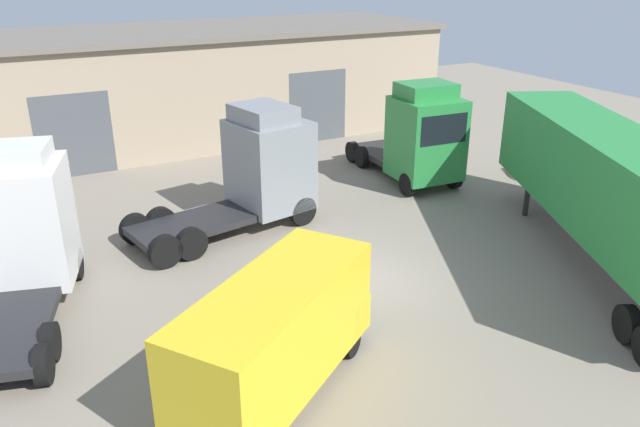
{
  "coord_description": "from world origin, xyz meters",
  "views": [
    {
      "loc": [
        -8.69,
        -13.84,
        8.97
      ],
      "look_at": [
        -0.41,
        1.83,
        1.6
      ],
      "focal_mm": 35.0,
      "sensor_mm": 36.0,
      "label": 1
    }
  ],
  "objects_px": {
    "tractor_unit_white": "(18,231)",
    "tractor_unit_grey": "(258,170)",
    "tractor_unit_green": "(421,137)",
    "container_trailer_green": "(607,184)",
    "gravel_pile": "(539,158)",
    "delivery_van_yellow": "(279,332)"
  },
  "relations": [
    {
      "from": "gravel_pile",
      "to": "tractor_unit_white",
      "type": "bearing_deg",
      "value": -176.89
    },
    {
      "from": "tractor_unit_white",
      "to": "tractor_unit_green",
      "type": "height_order",
      "value": "tractor_unit_white"
    },
    {
      "from": "tractor_unit_grey",
      "to": "delivery_van_yellow",
      "type": "bearing_deg",
      "value": -120.82
    },
    {
      "from": "tractor_unit_white",
      "to": "tractor_unit_grey",
      "type": "bearing_deg",
      "value": -59.74
    },
    {
      "from": "delivery_van_yellow",
      "to": "tractor_unit_green",
      "type": "distance_m",
      "value": 14.32
    },
    {
      "from": "tractor_unit_grey",
      "to": "delivery_van_yellow",
      "type": "distance_m",
      "value": 9.44
    },
    {
      "from": "tractor_unit_white",
      "to": "tractor_unit_grey",
      "type": "xyz_separation_m",
      "value": [
        7.82,
        2.03,
        -0.08
      ]
    },
    {
      "from": "container_trailer_green",
      "to": "tractor_unit_grey",
      "type": "distance_m",
      "value": 11.26
    },
    {
      "from": "tractor_unit_white",
      "to": "gravel_pile",
      "type": "relative_size",
      "value": 2.49
    },
    {
      "from": "container_trailer_green",
      "to": "delivery_van_yellow",
      "type": "relative_size",
      "value": 2.09
    },
    {
      "from": "delivery_van_yellow",
      "to": "gravel_pile",
      "type": "relative_size",
      "value": 2.19
    },
    {
      "from": "tractor_unit_grey",
      "to": "tractor_unit_white",
      "type": "bearing_deg",
      "value": -176.37
    },
    {
      "from": "delivery_van_yellow",
      "to": "gravel_pile",
      "type": "distance_m",
      "value": 17.84
    },
    {
      "from": "delivery_van_yellow",
      "to": "tractor_unit_white",
      "type": "bearing_deg",
      "value": 88.97
    },
    {
      "from": "delivery_van_yellow",
      "to": "gravel_pile",
      "type": "bearing_deg",
      "value": -8.55
    },
    {
      "from": "container_trailer_green",
      "to": "gravel_pile",
      "type": "distance_m",
      "value": 8.67
    },
    {
      "from": "tractor_unit_white",
      "to": "gravel_pile",
      "type": "bearing_deg",
      "value": -71.18
    },
    {
      "from": "tractor_unit_white",
      "to": "delivery_van_yellow",
      "type": "bearing_deg",
      "value": -130.3
    },
    {
      "from": "tractor_unit_grey",
      "to": "container_trailer_green",
      "type": "bearing_deg",
      "value": -55.62
    },
    {
      "from": "tractor_unit_green",
      "to": "delivery_van_yellow",
      "type": "bearing_deg",
      "value": -44.73
    },
    {
      "from": "tractor_unit_white",
      "to": "delivery_van_yellow",
      "type": "height_order",
      "value": "tractor_unit_white"
    },
    {
      "from": "tractor_unit_grey",
      "to": "tractor_unit_green",
      "type": "height_order",
      "value": "tractor_unit_green"
    }
  ]
}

